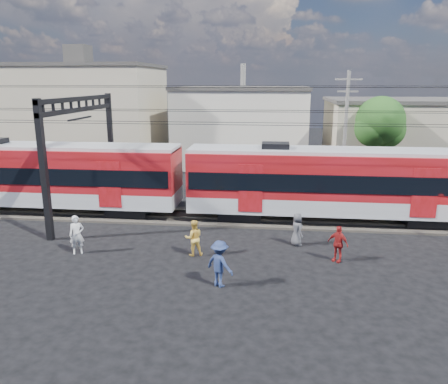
% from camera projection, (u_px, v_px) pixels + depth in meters
% --- Properties ---
extents(ground, '(120.00, 120.00, 0.00)m').
position_uv_depth(ground, '(243.00, 280.00, 17.60)').
color(ground, black).
rests_on(ground, ground).
extents(track_bed, '(70.00, 3.40, 0.12)m').
position_uv_depth(track_bed, '(253.00, 218.00, 25.29)').
color(track_bed, '#2D2823').
rests_on(track_bed, ground).
extents(rail_near, '(70.00, 0.12, 0.12)m').
position_uv_depth(rail_near, '(252.00, 220.00, 24.54)').
color(rail_near, '#59544C').
rests_on(rail_near, track_bed).
extents(rail_far, '(70.00, 0.12, 0.12)m').
position_uv_depth(rail_far, '(254.00, 213.00, 25.98)').
color(rail_far, '#59544C').
rests_on(rail_far, track_bed).
extents(commuter_train, '(50.30, 3.08, 4.17)m').
position_uv_depth(commuter_train, '(336.00, 181.00, 24.21)').
color(commuter_train, black).
rests_on(commuter_train, ground).
extents(catenary, '(70.00, 9.30, 7.52)m').
position_uv_depth(catenary, '(103.00, 129.00, 24.99)').
color(catenary, black).
rests_on(catenary, ground).
extents(building_west, '(14.28, 10.20, 9.30)m').
position_uv_depth(building_west, '(83.00, 115.00, 41.42)').
color(building_west, tan).
rests_on(building_west, ground).
extents(building_midwest, '(12.24, 12.24, 7.30)m').
position_uv_depth(building_midwest, '(243.00, 124.00, 42.92)').
color(building_midwest, beige).
rests_on(building_midwest, ground).
extents(building_mideast, '(16.32, 10.20, 6.30)m').
position_uv_depth(building_mideast, '(421.00, 135.00, 38.41)').
color(building_mideast, tan).
rests_on(building_mideast, ground).
extents(utility_pole_mid, '(1.80, 0.24, 8.50)m').
position_uv_depth(utility_pole_mid, '(345.00, 129.00, 30.27)').
color(utility_pole_mid, slate).
rests_on(utility_pole_mid, ground).
extents(tree_near, '(3.82, 3.64, 6.72)m').
position_uv_depth(tree_near, '(382.00, 124.00, 32.87)').
color(tree_near, '#382619').
rests_on(tree_near, ground).
extents(pedestrian_a, '(0.78, 0.67, 1.82)m').
position_uv_depth(pedestrian_a, '(77.00, 235.00, 20.09)').
color(pedestrian_a, silver).
rests_on(pedestrian_a, ground).
extents(pedestrian_b, '(0.97, 0.85, 1.68)m').
position_uv_depth(pedestrian_b, '(194.00, 238.00, 19.89)').
color(pedestrian_b, gold).
rests_on(pedestrian_b, ground).
extents(pedestrian_c, '(1.39, 1.24, 1.86)m').
position_uv_depth(pedestrian_c, '(220.00, 264.00, 16.84)').
color(pedestrian_c, navy).
rests_on(pedestrian_c, ground).
extents(pedestrian_d, '(1.03, 0.89, 1.66)m').
position_uv_depth(pedestrian_d, '(338.00, 244.00, 19.22)').
color(pedestrian_d, maroon).
rests_on(pedestrian_d, ground).
extents(pedestrian_e, '(0.80, 0.93, 1.60)m').
position_uv_depth(pedestrian_e, '(297.00, 229.00, 21.13)').
color(pedestrian_e, '#444449').
rests_on(pedestrian_e, ground).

